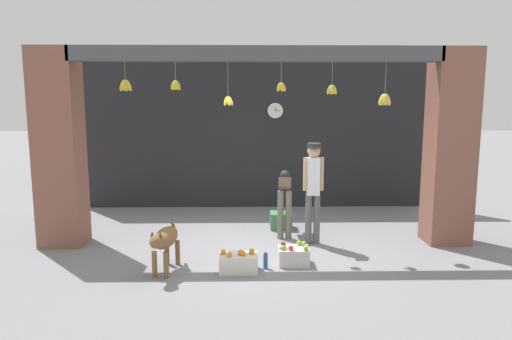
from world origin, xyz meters
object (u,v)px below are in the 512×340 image
(worker_stooping, at_px, (285,194))
(wall_clock, at_px, (275,111))
(produce_box_green, at_px, (281,220))
(water_bottle, at_px, (266,261))
(shopkeeper, at_px, (313,184))
(dog, at_px, (165,240))
(fruit_crate_apples, at_px, (294,255))
(fruit_crate_oranges, at_px, (239,263))

(worker_stooping, xyz_separation_m, wall_clock, (-0.05, 2.19, 1.44))
(produce_box_green, height_order, water_bottle, produce_box_green)
(water_bottle, bearing_deg, shopkeeper, 54.06)
(dog, distance_m, fruit_crate_apples, 1.90)
(shopkeeper, xyz_separation_m, wall_clock, (-0.48, 2.72, 1.17))
(worker_stooping, height_order, fruit_crate_oranges, worker_stooping)
(worker_stooping, height_order, wall_clock, wall_clock)
(worker_stooping, bearing_deg, shopkeeper, -45.96)
(wall_clock, bearing_deg, fruit_crate_apples, -89.03)
(fruit_crate_oranges, relative_size, produce_box_green, 1.34)
(fruit_crate_oranges, distance_m, wall_clock, 4.55)
(worker_stooping, distance_m, fruit_crate_oranges, 2.06)
(shopkeeper, relative_size, wall_clock, 4.76)
(fruit_crate_oranges, relative_size, fruit_crate_apples, 1.21)
(water_bottle, bearing_deg, fruit_crate_apples, 22.54)
(shopkeeper, height_order, fruit_crate_apples, shopkeeper)
(water_bottle, bearing_deg, fruit_crate_oranges, -163.39)
(fruit_crate_oranges, xyz_separation_m, produce_box_green, (0.76, 2.21, 0.02))
(shopkeeper, xyz_separation_m, fruit_crate_apples, (-0.42, -0.98, -0.89))
(fruit_crate_oranges, height_order, water_bottle, fruit_crate_oranges)
(worker_stooping, xyz_separation_m, fruit_crate_oranges, (-0.79, -1.80, -0.61))
(fruit_crate_apples, relative_size, produce_box_green, 1.10)
(produce_box_green, relative_size, wall_clock, 1.12)
(fruit_crate_apples, height_order, produce_box_green, fruit_crate_apples)
(fruit_crate_apples, bearing_deg, shopkeeper, 67.01)
(produce_box_green, bearing_deg, water_bottle, -100.12)
(dog, bearing_deg, fruit_crate_apples, 107.53)
(dog, relative_size, wall_clock, 2.76)
(fruit_crate_oranges, distance_m, fruit_crate_apples, 0.86)
(dog, xyz_separation_m, wall_clock, (1.78, 3.99, 1.72))
(fruit_crate_oranges, bearing_deg, produce_box_green, 71.03)
(dog, relative_size, shopkeeper, 0.58)
(wall_clock, bearing_deg, fruit_crate_oranges, -100.59)
(produce_box_green, bearing_deg, fruit_crate_oranges, -108.97)
(wall_clock, bearing_deg, water_bottle, -95.30)
(produce_box_green, distance_m, water_bottle, 2.13)
(water_bottle, bearing_deg, produce_box_green, 79.88)
(produce_box_green, bearing_deg, shopkeeper, -63.67)
(fruit_crate_oranges, distance_m, produce_box_green, 2.34)
(fruit_crate_apples, distance_m, water_bottle, 0.46)
(produce_box_green, xyz_separation_m, water_bottle, (-0.37, -2.10, -0.04))
(fruit_crate_oranges, bearing_deg, water_bottle, 16.61)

